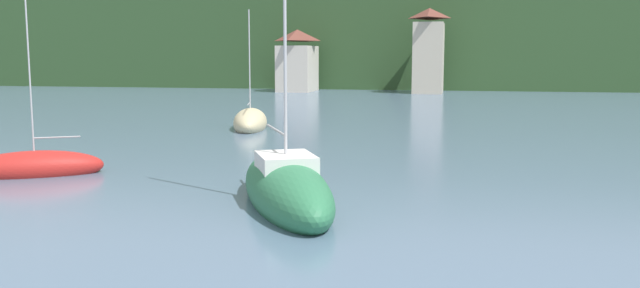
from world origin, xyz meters
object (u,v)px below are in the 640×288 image
at_px(shore_building_west, 297,61).
at_px(sailboat_far_0, 250,122).
at_px(shore_building_westcentral, 429,52).
at_px(sailboat_mid_3, 35,167).
at_px(sailboat_mid_1, 286,189).

height_order(shore_building_west, sailboat_far_0, shore_building_west).
relative_size(shore_building_westcentral, sailboat_mid_3, 1.39).
bearing_deg(sailboat_far_0, sailboat_mid_1, -173.54).
bearing_deg(sailboat_mid_3, shore_building_westcentral, -131.65).
bearing_deg(shore_building_west, shore_building_westcentral, -0.83).
bearing_deg(sailboat_far_0, shore_building_west, -4.20).
xyz_separation_m(shore_building_west, shore_building_westcentral, (15.08, -0.22, 1.08)).
distance_m(shore_building_westcentral, sailboat_mid_1, 57.93).
bearing_deg(shore_building_westcentral, shore_building_west, 179.17).
bearing_deg(sailboat_far_0, sailboat_mid_3, 156.06).
bearing_deg(sailboat_mid_1, sailboat_far_0, 174.89).
height_order(sailboat_mid_1, sailboat_mid_3, sailboat_mid_1).
distance_m(sailboat_mid_1, sailboat_mid_3, 10.00).
height_order(shore_building_westcentral, sailboat_far_0, shore_building_westcentral).
relative_size(shore_building_west, sailboat_far_0, 1.01).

